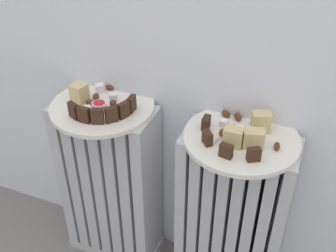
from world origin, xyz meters
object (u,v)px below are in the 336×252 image
at_px(plate_left, 102,107).
at_px(fork, 227,133).
at_px(plate_right, 241,138).
at_px(jam_bowl_left, 99,106).
at_px(radiator_left, 111,186).
at_px(radiator_right, 231,221).

bearing_deg(plate_left, fork, -0.36).
relative_size(plate_right, jam_bowl_left, 7.40).
relative_size(radiator_left, plate_left, 2.00).
bearing_deg(fork, radiator_left, 179.64).
bearing_deg(radiator_left, fork, -0.36).
distance_m(radiator_right, jam_bowl_left, 0.48).
height_order(plate_right, fork, fork).
distance_m(plate_right, fork, 0.04).
bearing_deg(plate_left, plate_right, 0.00).
height_order(jam_bowl_left, fork, jam_bowl_left).
relative_size(radiator_left, jam_bowl_left, 14.77).
relative_size(radiator_right, plate_right, 2.00).
distance_m(radiator_right, plate_left, 0.48).
distance_m(plate_left, jam_bowl_left, 0.04).
bearing_deg(radiator_right, fork, -176.54).
distance_m(radiator_left, plate_left, 0.29).
bearing_deg(radiator_left, radiator_right, -0.00).
bearing_deg(radiator_right, plate_left, 180.00).
xyz_separation_m(jam_bowl_left, fork, (0.33, 0.03, -0.01)).
bearing_deg(plate_right, radiator_right, 0.00).
bearing_deg(plate_right, plate_left, 180.00).
distance_m(jam_bowl_left, fork, 0.34).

